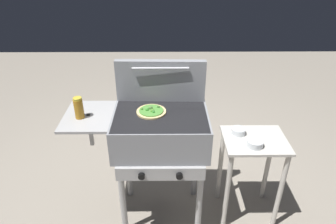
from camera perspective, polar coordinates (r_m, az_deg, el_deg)
ground_plane at (r=2.59m, az=-1.16°, el=-18.00°), size 8.00×8.00×0.00m
grill at (r=2.09m, az=-1.76°, el=-3.98°), size 0.96×0.53×0.90m
grill_lid_open at (r=2.14m, az=-1.39°, el=5.90°), size 0.63×0.09×0.30m
pizza_veggie at (r=2.04m, az=-3.17°, el=0.16°), size 0.20×0.20×0.04m
sauce_jar at (r=2.03m, az=-16.40°, el=0.74°), size 0.06×0.06×0.14m
prep_table at (r=2.33m, az=15.39°, el=-8.85°), size 0.44×0.36×0.70m
topping_bowl_near at (r=2.23m, az=13.06°, el=-3.58°), size 0.10×0.10×0.04m
topping_bowl_far at (r=2.13m, az=16.00°, el=-5.72°), size 0.11×0.11×0.04m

